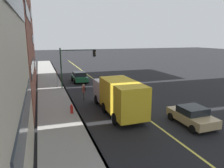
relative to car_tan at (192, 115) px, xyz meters
The scene contains 12 objects.
ground 9.86m from the car_tan, 15.33° to the left, with size 200.00×200.00×0.00m, color black.
sidewalk_slab 13.37m from the car_tan, 44.77° to the left, with size 80.00×3.39×0.15m, color gray.
curb_edge 12.28m from the car_tan, 39.39° to the left, with size 80.00×0.16×0.15m, color slate.
lane_stripe_center 9.86m from the car_tan, 15.33° to the left, with size 80.00×0.16×0.01m, color #D8CC4C.
car_tan is the anchor object (origin of this frame).
car_green 19.18m from the car_tan, 15.44° to the left, with size 4.12×2.06×1.53m.
car_black 12.93m from the car_tan, ahead, with size 4.31×1.93×1.50m.
truck_yellow 6.15m from the car_tan, 45.85° to the left, with size 7.72×2.55×3.01m.
pedestrian_with_backpack 11.13m from the car_tan, 35.09° to the left, with size 0.45×0.44×1.72m.
traffic_light_mast 16.12m from the car_tan, 23.19° to the left, with size 0.28×4.67×5.28m.
street_sign_post 17.88m from the car_tan, 28.82° to the left, with size 0.60×0.08×2.63m.
fire_hydrant 9.75m from the car_tan, 58.45° to the left, with size 0.24×0.24×0.94m.
Camera 1 is at (-21.26, 8.00, 6.46)m, focal length 32.90 mm.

